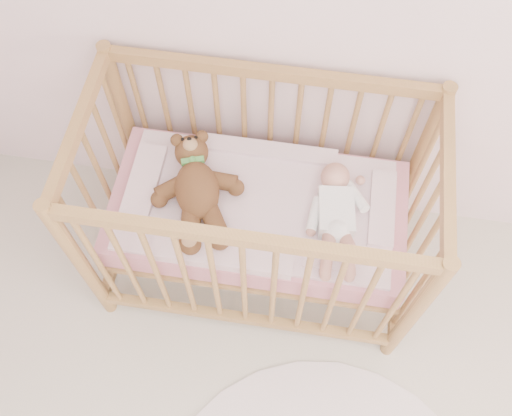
# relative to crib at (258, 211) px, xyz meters

# --- Properties ---
(crib) EXTENTS (1.36, 0.76, 1.00)m
(crib) POSITION_rel_crib_xyz_m (0.00, 0.00, 0.00)
(crib) COLOR tan
(crib) RESTS_ON floor
(mattress) EXTENTS (1.22, 0.62, 0.13)m
(mattress) POSITION_rel_crib_xyz_m (0.00, 0.00, -0.01)
(mattress) COLOR #D08291
(mattress) RESTS_ON crib
(blanket) EXTENTS (1.10, 0.58, 0.06)m
(blanket) POSITION_rel_crib_xyz_m (0.00, 0.00, 0.06)
(blanket) COLOR pink
(blanket) RESTS_ON mattress
(baby) EXTENTS (0.32, 0.56, 0.13)m
(baby) POSITION_rel_crib_xyz_m (0.31, -0.02, 0.14)
(baby) COLOR white
(baby) RESTS_ON blanket
(teddy_bear) EXTENTS (0.55, 0.65, 0.15)m
(teddy_bear) POSITION_rel_crib_xyz_m (-0.24, -0.02, 0.15)
(teddy_bear) COLOR brown
(teddy_bear) RESTS_ON blanket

